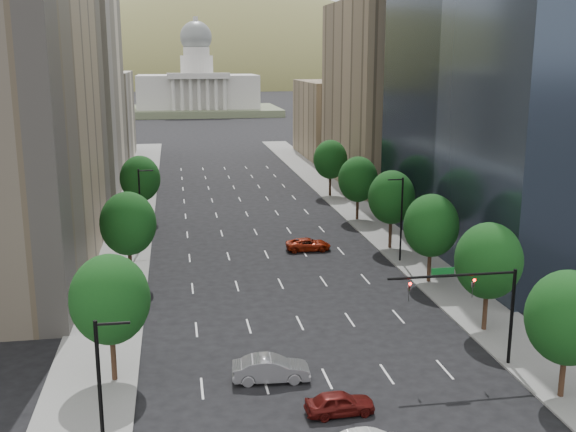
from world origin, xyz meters
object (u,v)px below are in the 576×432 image
traffic_signal (479,297)px  car_red_far (308,244)px  car_maroon (340,403)px  car_silver (271,369)px  capitol (198,91)px

traffic_signal → car_red_far: size_ratio=1.83×
car_red_far → car_maroon: bearing=172.9°
car_silver → car_red_far: 31.66m
car_maroon → car_red_far: (5.09, 35.49, -0.03)m
car_maroon → car_silver: bearing=32.0°
capitol → car_red_far: bearing=-88.5°
car_maroon → traffic_signal: bearing=-69.4°
car_maroon → car_red_far: 35.85m
capitol → car_maroon: (-0.27, -224.36, -7.86)m
traffic_signal → car_red_far: bearing=100.5°
car_silver → car_red_far: car_silver is taller
capitol → car_silver: bearing=-91.0°
traffic_signal → car_red_far: (-5.71, 30.84, -4.48)m
traffic_signal → capitol: (-10.53, 219.71, 3.40)m
capitol → car_silver: size_ratio=11.62×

